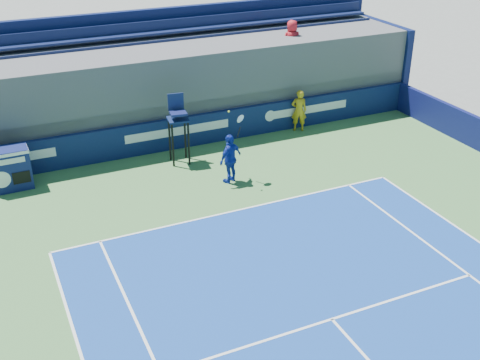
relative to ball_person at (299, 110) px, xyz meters
name	(u,v)px	position (x,y,z in m)	size (l,w,h in m)	color
ball_person	(299,110)	(0.00, 0.00, 0.00)	(0.61, 0.40, 1.67)	gold
back_hoarding	(177,133)	(-4.95, 0.34, -0.25)	(20.40, 0.21, 1.20)	#0C1845
match_clock	(9,168)	(-10.93, -0.52, -0.11)	(1.33, 0.76, 1.40)	#101A53
umpire_chair	(178,122)	(-5.29, -0.84, 0.68)	(0.78, 0.78, 2.48)	black
tennis_player	(230,158)	(-4.27, -3.01, 0.01)	(1.07, 0.81, 2.57)	#13289B
stadium_seating	(158,85)	(-4.96, 2.39, 0.99)	(21.00, 4.05, 4.40)	#4A4A4E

